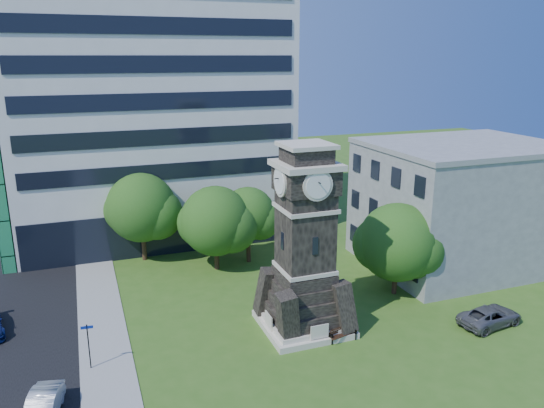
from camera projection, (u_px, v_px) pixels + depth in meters
name	position (u px, v px, depth m)	size (l,w,h in m)	color
ground	(271.00, 350.00, 32.23)	(160.00, 160.00, 0.00)	#345D1A
sidewalk	(104.00, 338.00, 33.55)	(3.00, 70.00, 0.06)	gray
clock_tower	(305.00, 252.00, 33.61)	(5.40, 5.40, 12.22)	beige
office_tall	(146.00, 89.00, 50.64)	(26.20, 15.11, 28.60)	white
office_low	(460.00, 204.00, 44.73)	(15.20, 12.20, 10.40)	#9DA0A3
car_street_mid	(42.00, 408.00, 25.93)	(1.37, 3.94, 1.30)	#B7BABF
car_east_lot	(490.00, 316.00, 35.09)	(2.10, 4.55, 1.27)	#57585D
park_bench	(342.00, 334.00, 33.18)	(1.75, 0.47, 0.91)	black
street_sign	(88.00, 341.00, 29.86)	(0.67, 0.07, 2.80)	black
tree_nw	(142.00, 210.00, 45.34)	(6.54, 5.94, 7.73)	#332114
tree_nc	(217.00, 223.00, 43.46)	(6.36, 5.79, 7.11)	#332114
tree_ne	(249.00, 216.00, 44.99)	(5.07, 4.61, 6.64)	#332114
tree_east	(398.00, 244.00, 38.92)	(6.39, 5.81, 6.99)	#332114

